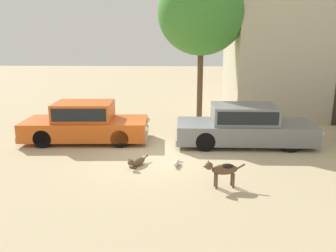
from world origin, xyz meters
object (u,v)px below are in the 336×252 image
(stray_dog_spotted, at_px, (137,162))
(stray_dog_tan, at_px, (223,169))
(acacia_tree_left, at_px, (202,13))
(stray_cat, at_px, (177,163))
(parked_sedan_nearest, at_px, (85,122))
(parked_sedan_second, at_px, (244,125))

(stray_dog_spotted, xyz_separation_m, stray_dog_tan, (2.29, -1.35, 0.34))
(stray_dog_spotted, xyz_separation_m, acacia_tree_left, (2.10, 5.96, 4.54))
(stray_cat, xyz_separation_m, acacia_tree_left, (0.95, 5.86, 4.59))
(parked_sedan_nearest, xyz_separation_m, stray_dog_spotted, (2.16, -2.52, -0.57))
(parked_sedan_nearest, distance_m, stray_cat, 4.14)
(stray_dog_tan, distance_m, stray_cat, 1.89)
(stray_dog_spotted, bearing_deg, parked_sedan_second, 151.40)
(stray_dog_tan, xyz_separation_m, acacia_tree_left, (-0.19, 7.31, 4.20))
(acacia_tree_left, bearing_deg, stray_cat, -99.26)
(parked_sedan_nearest, relative_size, acacia_tree_left, 0.70)
(stray_dog_tan, distance_m, acacia_tree_left, 8.43)
(parked_sedan_second, bearing_deg, stray_dog_spotted, -146.28)
(parked_sedan_second, relative_size, stray_dog_spotted, 5.18)
(parked_sedan_second, bearing_deg, acacia_tree_left, 110.33)
(parked_sedan_nearest, xyz_separation_m, acacia_tree_left, (4.26, 3.44, 3.97))
(parked_sedan_second, bearing_deg, parked_sedan_nearest, 177.81)
(stray_dog_tan, xyz_separation_m, stray_cat, (-1.14, 1.45, -0.39))
(stray_dog_spotted, xyz_separation_m, stray_cat, (1.15, 0.10, -0.05))
(stray_dog_tan, bearing_deg, acacia_tree_left, -97.47)
(parked_sedan_nearest, distance_m, stray_dog_tan, 5.90)
(stray_cat, bearing_deg, acacia_tree_left, -179.74)
(parked_sedan_second, distance_m, stray_cat, 3.25)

